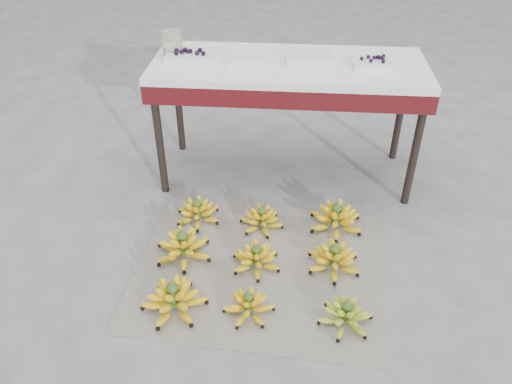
# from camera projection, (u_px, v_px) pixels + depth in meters

# --- Properties ---
(ground) EXTENTS (60.00, 60.00, 0.00)m
(ground) POSITION_uv_depth(u_px,v_px,m) (277.00, 277.00, 2.49)
(ground) COLOR #5F5F61
(ground) RESTS_ON ground
(newspaper_mat) EXTENTS (1.32, 1.13, 0.01)m
(newspaper_mat) POSITION_uv_depth(u_px,v_px,m) (260.00, 267.00, 2.55)
(newspaper_mat) COLOR beige
(newspaper_mat) RESTS_ON ground
(bunch_front_left) EXTENTS (0.32, 0.32, 0.18)m
(bunch_front_left) POSITION_uv_depth(u_px,v_px,m) (174.00, 299.00, 2.28)
(bunch_front_left) COLOR yellow
(bunch_front_left) RESTS_ON newspaper_mat
(bunch_front_center) EXTENTS (0.25, 0.25, 0.14)m
(bunch_front_center) POSITION_uv_depth(u_px,v_px,m) (249.00, 305.00, 2.27)
(bunch_front_center) COLOR yellow
(bunch_front_center) RESTS_ON newspaper_mat
(bunch_front_right) EXTENTS (0.30, 0.30, 0.15)m
(bunch_front_right) POSITION_uv_depth(u_px,v_px,m) (346.00, 315.00, 2.22)
(bunch_front_right) COLOR #74AA1E
(bunch_front_right) RESTS_ON newspaper_mat
(bunch_mid_left) EXTENTS (0.39, 0.39, 0.18)m
(bunch_mid_left) POSITION_uv_depth(u_px,v_px,m) (183.00, 247.00, 2.58)
(bunch_mid_left) COLOR yellow
(bunch_mid_left) RESTS_ON newspaper_mat
(bunch_mid_center) EXTENTS (0.33, 0.33, 0.15)m
(bunch_mid_center) POSITION_uv_depth(u_px,v_px,m) (256.00, 258.00, 2.52)
(bunch_mid_center) COLOR yellow
(bunch_mid_center) RESTS_ON newspaper_mat
(bunch_mid_right) EXTENTS (0.35, 0.35, 0.17)m
(bunch_mid_right) POSITION_uv_depth(u_px,v_px,m) (334.00, 259.00, 2.51)
(bunch_mid_right) COLOR yellow
(bunch_mid_right) RESTS_ON newspaper_mat
(bunch_back_left) EXTENTS (0.33, 0.33, 0.16)m
(bunch_back_left) POSITION_uv_depth(u_px,v_px,m) (198.00, 212.00, 2.83)
(bunch_back_left) COLOR yellow
(bunch_back_left) RESTS_ON newspaper_mat
(bunch_back_center) EXTENTS (0.32, 0.32, 0.15)m
(bunch_back_center) POSITION_uv_depth(u_px,v_px,m) (262.00, 219.00, 2.78)
(bunch_back_center) COLOR yellow
(bunch_back_center) RESTS_ON newspaper_mat
(bunch_back_right) EXTENTS (0.34, 0.34, 0.19)m
(bunch_back_right) POSITION_uv_depth(u_px,v_px,m) (336.00, 219.00, 2.77)
(bunch_back_right) COLOR yellow
(bunch_back_right) RESTS_ON newspaper_mat
(vendor_table) EXTENTS (1.57, 0.63, 0.75)m
(vendor_table) POSITION_uv_depth(u_px,v_px,m) (288.00, 77.00, 2.89)
(vendor_table) COLOR black
(vendor_table) RESTS_ON ground
(tray_far_left) EXTENTS (0.28, 0.20, 0.07)m
(tray_far_left) POSITION_uv_depth(u_px,v_px,m) (191.00, 56.00, 2.86)
(tray_far_left) COLOR silver
(tray_far_left) RESTS_ON vendor_table
(tray_left) EXTENTS (0.25, 0.20, 0.04)m
(tray_left) POSITION_uv_depth(u_px,v_px,m) (249.00, 59.00, 2.83)
(tray_left) COLOR silver
(tray_left) RESTS_ON vendor_table
(tray_right) EXTENTS (0.28, 0.22, 0.04)m
(tray_right) POSITION_uv_depth(u_px,v_px,m) (309.00, 57.00, 2.84)
(tray_right) COLOR silver
(tray_right) RESTS_ON vendor_table
(tray_far_right) EXTENTS (0.25, 0.20, 0.06)m
(tray_far_right) POSITION_uv_depth(u_px,v_px,m) (372.00, 63.00, 2.78)
(tray_far_right) COLOR silver
(tray_far_right) RESTS_ON vendor_table
(glass_jar) EXTENTS (0.14, 0.14, 0.15)m
(glass_jar) POSITION_uv_depth(u_px,v_px,m) (173.00, 44.00, 2.87)
(glass_jar) COLOR #D9EFBE
(glass_jar) RESTS_ON vendor_table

